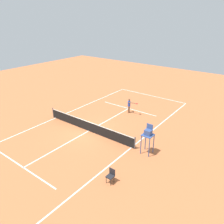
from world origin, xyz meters
TOP-DOWN VIEW (x-y plane):
  - ground_plane at (0.00, 0.00)m, footprint 60.00×60.00m
  - court_lines at (0.00, 0.00)m, footprint 9.38×24.50m
  - tennis_net at (0.00, 0.00)m, footprint 9.98×0.10m
  - player_serving at (-0.69, -5.75)m, footprint 1.28×0.46m
  - tennis_ball at (-0.37, -3.75)m, footprint 0.07×0.07m
  - umpire_chair at (-5.98, -0.10)m, footprint 0.80×0.80m
  - courtside_chair_near at (-5.75, 4.17)m, footprint 0.44×0.46m

SIDE VIEW (x-z plane):
  - ground_plane at x=0.00m, z-range 0.00..0.00m
  - court_lines at x=0.00m, z-range 0.00..0.01m
  - tennis_ball at x=-0.37m, z-range 0.00..0.07m
  - tennis_net at x=0.00m, z-range -0.04..1.03m
  - courtside_chair_near at x=-5.75m, z-range 0.06..1.01m
  - player_serving at x=-0.69m, z-range 0.15..1.76m
  - umpire_chair at x=-5.98m, z-range 0.40..2.81m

